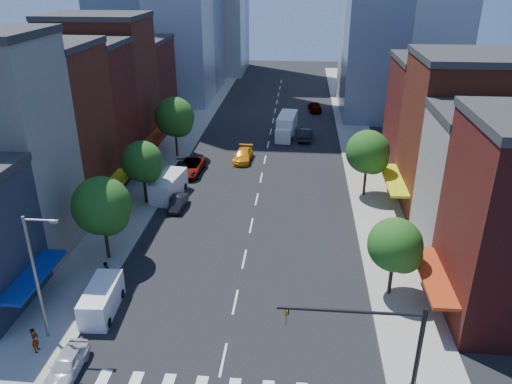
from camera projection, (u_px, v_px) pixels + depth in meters
The scene contains 29 objects.
ground at pixel (223, 360), 31.63m from camera, with size 220.00×220.00×0.00m, color black.
sidewalk_left at pixel (177, 146), 68.90m from camera, with size 5.00×120.00×0.15m, color gray.
sidewalk_right at pixel (360, 152), 66.85m from camera, with size 5.00×120.00×0.15m, color gray.
bldg_left_2 at pixel (39, 132), 48.63m from camera, with size 12.00×9.00×16.00m, color maroon.
bldg_left_3 at pixel (77, 114), 56.55m from camera, with size 12.00×8.00×15.00m, color #541615.
bldg_left_4 at pixel (103, 88), 63.85m from camera, with size 12.00×9.00×17.00m, color maroon.
bldg_left_5 at pixel (128, 87), 73.29m from camera, with size 12.00×10.00×13.00m, color #541615.
bldg_right_1 at pixel (501, 190), 41.04m from camera, with size 12.00×8.00×12.00m, color #B5B0A7.
bldg_right_2 at pixel (471, 138), 48.58m from camera, with size 12.00×10.00×15.00m, color maroon.
bldg_right_3 at pixel (444, 119), 58.06m from camera, with size 12.00×10.00×13.00m, color #541615.
traffic_signal at pixel (404, 373), 25.02m from camera, with size 7.24×2.24×8.00m.
streetlight at pixel (37, 271), 31.32m from camera, with size 2.25×0.25×9.00m.
tree_left_near at pixel (103, 208), 40.46m from camera, with size 4.80×4.80×7.30m.
tree_left_mid at pixel (144, 163), 50.57m from camera, with size 4.20×4.20×6.65m.
tree_left_far at pixel (176, 119), 62.99m from camera, with size 5.00×5.00×7.75m.
tree_right_near at pixel (397, 247), 36.13m from camera, with size 4.00×4.00×6.20m.
tree_right_far at pixel (369, 154), 52.18m from camera, with size 4.60×4.60×7.20m.
parked_car_front at pixel (67, 364), 30.29m from camera, with size 1.65×4.10×1.40m, color silver.
parked_car_second at pixel (178, 203), 51.13m from camera, with size 1.35×3.88×1.28m, color black.
parked_car_third at pixel (190, 167), 59.65m from camera, with size 2.72×5.89×1.64m, color #999999.
parked_car_rear at pixel (181, 171), 58.93m from camera, with size 2.00×4.92×1.43m, color black.
cargo_van_near at pixel (101, 301), 35.53m from camera, with size 2.23×4.96×2.07m.
cargo_van_far at pixel (168, 187), 53.43m from camera, with size 3.03×5.97×2.43m.
taxi at pixel (243, 155), 63.64m from camera, with size 2.09×5.13×1.49m, color orange.
traffic_car_oncoming at pixel (306, 134), 71.37m from camera, with size 1.74×5.00×1.65m, color black.
traffic_car_far at pixel (315, 107), 85.47m from camera, with size 1.93×4.80×1.63m, color #999999.
box_truck at pixel (287, 127), 72.52m from camera, with size 3.08×8.01×3.15m.
pedestrian_near at pixel (35, 340), 31.79m from camera, with size 0.64×0.42×1.76m, color #999999.
pedestrian_far at pixel (106, 271), 39.22m from camera, with size 0.74×0.58×1.53m, color #999999.
Camera 1 is at (4.27, -24.12, 22.77)m, focal length 35.00 mm.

